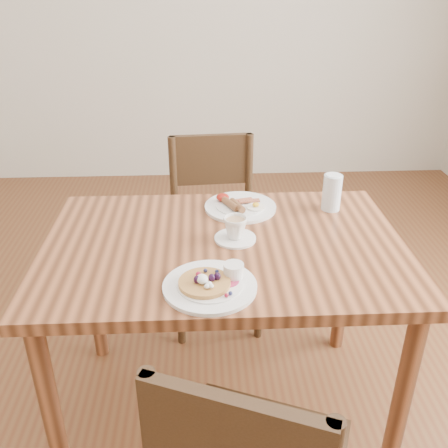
# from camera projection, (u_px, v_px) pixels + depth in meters

# --- Properties ---
(ground) EXTENTS (5.00, 5.00, 0.00)m
(ground) POSITION_uv_depth(u_px,v_px,m) (224.00, 405.00, 2.00)
(ground) COLOR brown
(ground) RESTS_ON ground
(dining_table) EXTENTS (1.20, 0.80, 0.75)m
(dining_table) POSITION_uv_depth(u_px,v_px,m) (224.00, 268.00, 1.70)
(dining_table) COLOR brown
(dining_table) RESTS_ON ground
(chair_far) EXTENTS (0.45, 0.45, 0.88)m
(chair_far) POSITION_uv_depth(u_px,v_px,m) (214.00, 223.00, 2.34)
(chair_far) COLOR #3A2415
(chair_far) RESTS_ON ground
(pancake_plate) EXTENTS (0.27, 0.27, 0.06)m
(pancake_plate) POSITION_uv_depth(u_px,v_px,m) (211.00, 283.00, 1.42)
(pancake_plate) COLOR white
(pancake_plate) RESTS_ON dining_table
(breakfast_plate) EXTENTS (0.27, 0.27, 0.04)m
(breakfast_plate) POSITION_uv_depth(u_px,v_px,m) (239.00, 206.00, 1.88)
(breakfast_plate) COLOR white
(breakfast_plate) RESTS_ON dining_table
(teacup_saucer) EXTENTS (0.14, 0.14, 0.08)m
(teacup_saucer) POSITION_uv_depth(u_px,v_px,m) (235.00, 230.00, 1.66)
(teacup_saucer) COLOR white
(teacup_saucer) RESTS_ON dining_table
(water_glass) EXTENTS (0.07, 0.07, 0.14)m
(water_glass) POSITION_uv_depth(u_px,v_px,m) (332.00, 192.00, 1.85)
(water_glass) COLOR silver
(water_glass) RESTS_ON dining_table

